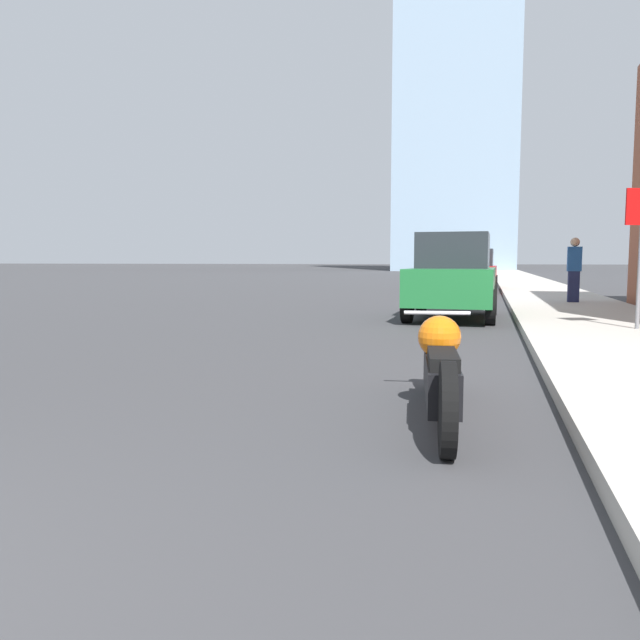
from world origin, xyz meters
TOP-DOWN VIEW (x-y plane):
  - sidewalk at (5.24, 40.00)m, footprint 3.07×240.00m
  - motorcycle at (2.73, 4.42)m, footprint 0.62×2.67m
  - parked_car_green at (2.39, 13.34)m, footprint 1.94×3.96m
  - parked_car_red at (2.59, 25.98)m, footprint 2.02×4.14m
  - pedestrian at (5.41, 17.53)m, footprint 0.36×0.25m

SIDE VIEW (x-z plane):
  - sidewalk at x=5.24m, z-range 0.00..0.15m
  - motorcycle at x=2.73m, z-range -0.01..0.82m
  - parked_car_red at x=2.59m, z-range -0.01..1.74m
  - parked_car_green at x=2.39m, z-range -0.01..1.86m
  - pedestrian at x=5.41m, z-range 0.18..1.93m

